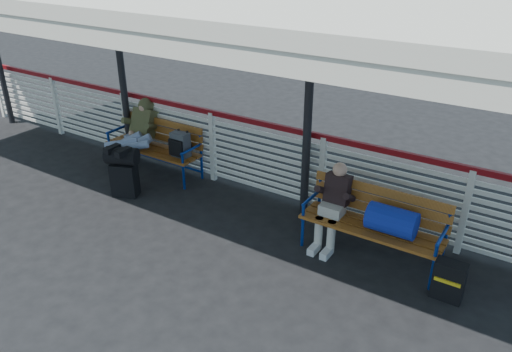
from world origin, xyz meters
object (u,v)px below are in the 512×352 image
Objects in this scene: bench_right at (383,219)px; traveler_man at (134,138)px; companion_person at (333,205)px; suitcase_side at (449,281)px; bench_left at (162,142)px; luggage_stack at (123,170)px.

traveler_man reaches higher than bench_right.
companion_person reaches higher than suitcase_side.
bench_right reaches higher than suitcase_side.
companion_person is at bearing -7.54° from bench_left.
bench_right is (4.07, -0.44, 0.02)m from bench_left.
bench_right is 4.38m from traveler_man.
traveler_man reaches higher than luggage_stack.
companion_person is (3.35, 0.50, 0.15)m from luggage_stack.
companion_person reaches higher than bench_right.
traveler_man is (-4.38, 0.11, 0.11)m from bench_right.
traveler_man reaches higher than bench_left.
bench_right is at bearing 161.78° from suitcase_side.
bench_right is at bearing -6.21° from bench_left.
traveler_man is 3.12× the size of suitcase_side.
luggage_stack reaches higher than suitcase_side.
bench_left is (-0.04, 0.95, 0.13)m from luggage_stack.
companion_person is 2.38× the size of suitcase_side.
bench_left is at bearing 173.79° from bench_right.
bench_left reaches higher than suitcase_side.
bench_left is 1.00× the size of bench_right.
bench_left is 5.05m from suitcase_side.
bench_left is at bearing 171.51° from suitcase_side.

